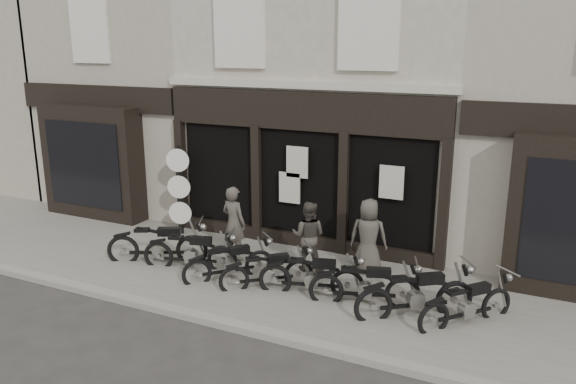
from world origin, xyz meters
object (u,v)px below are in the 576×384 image
at_px(motorcycle_2, 230,266).
at_px(man_right, 368,236).
at_px(man_left, 234,223).
at_px(man_centre, 308,236).
at_px(motorcycle_0, 159,247).
at_px(advert_sign_post, 180,194).
at_px(motorcycle_4, 312,280).
at_px(motorcycle_5, 366,289).
at_px(motorcycle_6, 416,299).
at_px(motorcycle_1, 191,255).
at_px(motorcycle_7, 467,308).
at_px(motorcycle_3, 268,274).

xyz_separation_m(motorcycle_2, man_right, (2.56, 1.55, 0.57)).
relative_size(man_left, man_centre, 1.11).
distance_m(motorcycle_0, advert_sign_post, 2.05).
distance_m(motorcycle_4, man_right, 1.72).
xyz_separation_m(motorcycle_4, man_centre, (-0.57, 1.09, 0.49)).
height_order(motorcycle_5, man_centre, man_centre).
relative_size(motorcycle_2, motorcycle_6, 0.83).
distance_m(motorcycle_0, motorcycle_1, 0.92).
distance_m(man_centre, advert_sign_post, 4.05).
distance_m(motorcycle_5, motorcycle_7, 1.88).
height_order(motorcycle_4, motorcycle_7, motorcycle_4).
xyz_separation_m(motorcycle_5, man_right, (-0.43, 1.46, 0.54)).
bearing_deg(motorcycle_3, motorcycle_6, -40.13).
xyz_separation_m(motorcycle_1, man_left, (0.58, 0.89, 0.57)).
height_order(motorcycle_3, motorcycle_6, motorcycle_6).
relative_size(motorcycle_0, motorcycle_2, 1.30).
distance_m(motorcycle_5, man_left, 3.63).
height_order(motorcycle_7, man_centre, man_centre).
bearing_deg(man_left, man_centre, -165.01).
distance_m(motorcycle_2, advert_sign_post, 3.36).
distance_m(man_left, man_right, 3.09).
height_order(motorcycle_5, advert_sign_post, advert_sign_post).
bearing_deg(motorcycle_3, man_centre, 30.98).
bearing_deg(man_left, motorcycle_0, 40.08).
bearing_deg(man_centre, motorcycle_0, 8.55).
bearing_deg(man_right, motorcycle_6, 123.43).
relative_size(motorcycle_7, man_right, 1.03).
relative_size(motorcycle_1, man_centre, 1.36).
xyz_separation_m(man_centre, man_right, (1.24, 0.40, 0.05)).
height_order(motorcycle_0, motorcycle_7, motorcycle_0).
distance_m(motorcycle_1, motorcycle_7, 5.93).
xyz_separation_m(motorcycle_5, man_centre, (-1.67, 1.06, 0.49)).
xyz_separation_m(motorcycle_0, advert_sign_post, (-0.67, 1.78, 0.76)).
bearing_deg(motorcycle_7, motorcycle_2, 132.04).
bearing_deg(motorcycle_1, motorcycle_3, -19.98).
bearing_deg(motorcycle_2, motorcycle_5, -46.32).
distance_m(motorcycle_1, advert_sign_post, 2.53).
height_order(motorcycle_7, man_left, man_left).
distance_m(motorcycle_0, motorcycle_2, 1.98).
height_order(man_left, man_right, man_left).
bearing_deg(motorcycle_2, motorcycle_0, 128.27).
relative_size(motorcycle_3, man_right, 0.99).
bearing_deg(man_right, motorcycle_7, 139.10).
distance_m(motorcycle_1, man_left, 1.21).
bearing_deg(motorcycle_4, motorcycle_0, 162.90).
xyz_separation_m(motorcycle_0, man_left, (1.50, 0.87, 0.54)).
bearing_deg(man_left, motorcycle_1, 66.91).
bearing_deg(motorcycle_2, motorcycle_4, -46.24).
relative_size(motorcycle_3, motorcycle_6, 0.83).
bearing_deg(motorcycle_1, man_centre, 7.45).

